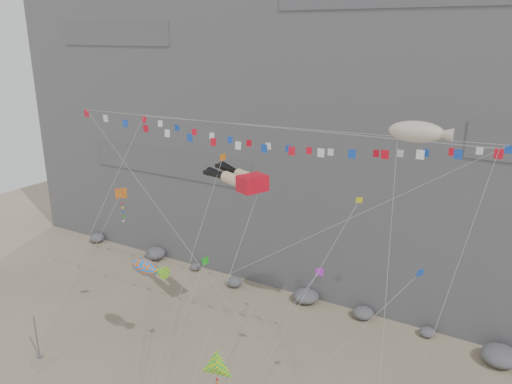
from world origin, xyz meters
TOP-DOWN VIEW (x-y plane):
  - cliff at (0.00, 32.00)m, footprint 80.00×28.00m
  - talus_boulders at (0.00, 17.00)m, footprint 60.00×3.00m
  - anchor_pole_left at (-15.52, -2.71)m, footprint 0.12×0.12m
  - legs_kite at (-1.70, 7.09)m, footprint 7.64×17.57m
  - flag_banner_upper at (1.80, 10.43)m, footprint 31.72×16.06m
  - flag_banner_lower at (1.49, 3.75)m, footprint 29.91×6.32m
  - harlequin_kite at (-8.76, 1.51)m, footprint 7.40×5.65m
  - fish_windsock at (-6.69, 1.33)m, footprint 9.16×6.86m
  - delta_kite at (2.27, -2.02)m, footprint 2.56×5.38m
  - blimp_windsock at (10.74, 10.33)m, footprint 4.67×13.58m
  - small_kite_a at (-3.72, 7.79)m, footprint 3.00×15.54m
  - small_kite_b at (6.26, 4.66)m, footprint 6.18×11.29m
  - small_kite_c at (-0.53, 0.75)m, footprint 1.04×8.95m
  - small_kite_d at (7.70, 7.53)m, footprint 5.06×14.14m
  - small_kite_e at (13.36, 1.55)m, footprint 10.60×7.32m

SIDE VIEW (x-z plane):
  - talus_boulders at x=0.00m, z-range 0.00..1.20m
  - anchor_pole_left at x=-15.52m, z-range 0.00..3.93m
  - delta_kite at x=2.27m, z-range 1.56..9.05m
  - fish_windsock at x=-6.69m, z-range 2.51..15.29m
  - small_kite_b at x=6.26m, z-range 2.24..18.00m
  - small_kite_c at x=-0.53m, z-range 3.95..17.78m
  - small_kite_e at x=13.36m, z-range 4.09..22.08m
  - harlequin_kite at x=-8.76m, z-range 6.18..22.62m
  - small_kite_d at x=7.70m, z-range 4.15..24.74m
  - legs_kite at x=-1.70m, z-range 4.79..25.86m
  - small_kite_a at x=-3.72m, z-range 5.07..27.38m
  - flag_banner_upper at x=1.80m, z-range 4.34..33.59m
  - blimp_windsock at x=10.74m, z-range 7.87..31.30m
  - flag_banner_lower at x=1.49m, z-range 8.24..32.18m
  - cliff at x=0.00m, z-range 0.00..50.00m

